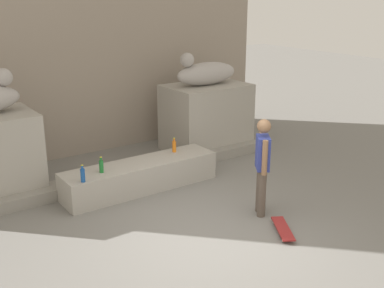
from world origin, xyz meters
The scene contains 11 objects.
ground_plane centered at (0.00, 0.00, 0.00)m, with size 40.00×40.00×0.00m, color slate.
facade_wall centered at (0.00, 5.06, 3.24)m, with size 9.75×0.60×6.48m, color gray.
pedestal_right centered at (2.51, 3.44, 0.78)m, with size 1.90×1.31×1.56m, color #A39E93.
statue_reclining_right centered at (2.48, 3.44, 1.84)m, with size 1.60×0.57×0.78m.
ledge_block centered at (0.00, 2.17, 0.27)m, with size 3.05×0.75×0.54m, color #A39E93.
skater centered at (1.13, 0.05, 0.92)m, with size 0.37×0.46×1.67m.
skateboard centered at (0.96, -0.65, 0.06)m, with size 0.59×0.79×0.08m.
bottle_green centered at (-0.82, 2.11, 0.66)m, with size 0.08×0.08×0.30m.
bottle_blue centered at (-1.27, 1.88, 0.67)m, with size 0.08×0.08×0.31m.
bottle_orange centered at (0.86, 2.31, 0.66)m, with size 0.08×0.08×0.30m.
stair_step centered at (0.00, 2.77, 0.11)m, with size 6.92×0.50×0.22m, color gray.
Camera 1 is at (-4.16, -5.40, 3.66)m, focal length 45.13 mm.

